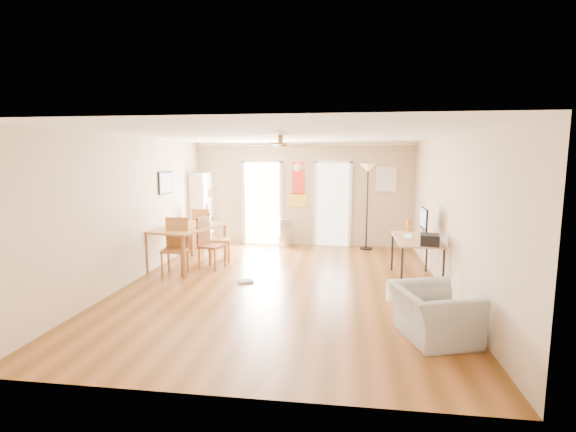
# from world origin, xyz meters

# --- Properties ---
(floor) EXTENTS (7.00, 7.00, 0.00)m
(floor) POSITION_xyz_m (0.00, 0.00, 0.00)
(floor) COLOR brown
(floor) RESTS_ON ground
(ceiling) EXTENTS (5.50, 7.00, 0.00)m
(ceiling) POSITION_xyz_m (0.00, 0.00, 2.60)
(ceiling) COLOR silver
(ceiling) RESTS_ON floor
(wall_back) EXTENTS (5.50, 0.04, 2.60)m
(wall_back) POSITION_xyz_m (0.00, 3.50, 1.30)
(wall_back) COLOR beige
(wall_back) RESTS_ON floor
(wall_front) EXTENTS (5.50, 0.04, 2.60)m
(wall_front) POSITION_xyz_m (0.00, -3.50, 1.30)
(wall_front) COLOR beige
(wall_front) RESTS_ON floor
(wall_left) EXTENTS (0.04, 7.00, 2.60)m
(wall_left) POSITION_xyz_m (-2.75, 0.00, 1.30)
(wall_left) COLOR beige
(wall_left) RESTS_ON floor
(wall_right) EXTENTS (0.04, 7.00, 2.60)m
(wall_right) POSITION_xyz_m (2.75, 0.00, 1.30)
(wall_right) COLOR beige
(wall_right) RESTS_ON floor
(crown_molding) EXTENTS (5.50, 7.00, 0.08)m
(crown_molding) POSITION_xyz_m (0.00, 0.00, 2.56)
(crown_molding) COLOR white
(crown_molding) RESTS_ON wall_back
(kitchen_doorway) EXTENTS (0.90, 0.10, 2.10)m
(kitchen_doorway) POSITION_xyz_m (-1.05, 3.48, 1.05)
(kitchen_doorway) COLOR white
(kitchen_doorway) RESTS_ON wall_back
(bathroom_doorway) EXTENTS (0.80, 0.10, 2.10)m
(bathroom_doorway) POSITION_xyz_m (0.75, 3.48, 1.05)
(bathroom_doorway) COLOR white
(bathroom_doorway) RESTS_ON wall_back
(wall_decal) EXTENTS (0.46, 0.03, 1.10)m
(wall_decal) POSITION_xyz_m (-0.13, 3.48, 1.55)
(wall_decal) COLOR red
(wall_decal) RESTS_ON wall_back
(ac_grille) EXTENTS (0.50, 0.04, 0.60)m
(ac_grille) POSITION_xyz_m (2.05, 3.47, 1.70)
(ac_grille) COLOR white
(ac_grille) RESTS_ON wall_back
(framed_poster) EXTENTS (0.04, 0.66, 0.48)m
(framed_poster) POSITION_xyz_m (-2.73, 1.40, 1.70)
(framed_poster) COLOR black
(framed_poster) RESTS_ON wall_left
(ceiling_fan) EXTENTS (1.24, 1.24, 0.20)m
(ceiling_fan) POSITION_xyz_m (0.00, -0.30, 2.43)
(ceiling_fan) COLOR #593819
(ceiling_fan) RESTS_ON ceiling
(bookshelf) EXTENTS (0.60, 0.90, 1.85)m
(bookshelf) POSITION_xyz_m (-2.55, 3.14, 0.92)
(bookshelf) COLOR white
(bookshelf) RESTS_ON floor
(dining_table) EXTENTS (1.36, 1.83, 0.82)m
(dining_table) POSITION_xyz_m (-2.15, 1.08, 0.41)
(dining_table) COLOR #A36B34
(dining_table) RESTS_ON floor
(dining_chair_right_a) EXTENTS (0.55, 0.55, 1.09)m
(dining_chair_right_a) POSITION_xyz_m (-1.60, 1.48, 0.54)
(dining_chair_right_a) COLOR #A66935
(dining_chair_right_a) RESTS_ON floor
(dining_chair_right_b) EXTENTS (0.53, 0.53, 1.04)m
(dining_chair_right_b) POSITION_xyz_m (-1.60, 0.95, 0.52)
(dining_chair_right_b) COLOR #955630
(dining_chair_right_b) RESTS_ON floor
(dining_chair_near) EXTENTS (0.48, 0.48, 1.07)m
(dining_chair_near) POSITION_xyz_m (-2.17, 0.43, 0.53)
(dining_chair_near) COLOR #9D6632
(dining_chair_near) RESTS_ON floor
(dining_chair_far) EXTENTS (0.42, 0.42, 1.01)m
(dining_chair_far) POSITION_xyz_m (-2.34, 2.59, 0.51)
(dining_chair_far) COLOR #A66B35
(dining_chair_far) RESTS_ON floor
(trash_can) EXTENTS (0.36, 0.36, 0.70)m
(trash_can) POSITION_xyz_m (-0.44, 3.21, 0.35)
(trash_can) COLOR silver
(trash_can) RESTS_ON floor
(torchiere_lamp) EXTENTS (0.48, 0.48, 2.08)m
(torchiere_lamp) POSITION_xyz_m (1.59, 3.18, 1.04)
(torchiere_lamp) COLOR black
(torchiere_lamp) RESTS_ON floor
(computer_desk) EXTENTS (0.74, 1.48, 0.79)m
(computer_desk) POSITION_xyz_m (2.33, 0.56, 0.40)
(computer_desk) COLOR tan
(computer_desk) RESTS_ON floor
(imac) EXTENTS (0.11, 0.58, 0.54)m
(imac) POSITION_xyz_m (2.47, 0.68, 1.06)
(imac) COLOR black
(imac) RESTS_ON computer_desk
(keyboard) EXTENTS (0.24, 0.45, 0.02)m
(keyboard) POSITION_xyz_m (2.20, 0.72, 0.80)
(keyboard) COLOR white
(keyboard) RESTS_ON computer_desk
(printer) EXTENTS (0.36, 0.40, 0.18)m
(printer) POSITION_xyz_m (2.45, -0.00, 0.88)
(printer) COLOR black
(printer) RESTS_ON computer_desk
(orange_bottle) EXTENTS (0.10, 0.10, 0.23)m
(orange_bottle) POSITION_xyz_m (2.30, 1.26, 0.91)
(orange_bottle) COLOR orange
(orange_bottle) RESTS_ON computer_desk
(wastebasket_a) EXTENTS (0.27, 0.27, 0.30)m
(wastebasket_a) POSITION_xyz_m (1.85, -0.52, 0.15)
(wastebasket_a) COLOR white
(wastebasket_a) RESTS_ON floor
(wastebasket_b) EXTENTS (0.28, 0.28, 0.31)m
(wastebasket_b) POSITION_xyz_m (2.36, -0.90, 0.15)
(wastebasket_b) COLOR white
(wastebasket_b) RESTS_ON floor
(floor_cloth) EXTENTS (0.32, 0.30, 0.04)m
(floor_cloth) POSITION_xyz_m (-0.70, 0.08, 0.02)
(floor_cloth) COLOR gray
(floor_cloth) RESTS_ON floor
(armchair) EXTENTS (1.10, 1.18, 0.64)m
(armchair) POSITION_xyz_m (2.15, -1.91, 0.32)
(armchair) COLOR #969792
(armchair) RESTS_ON floor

